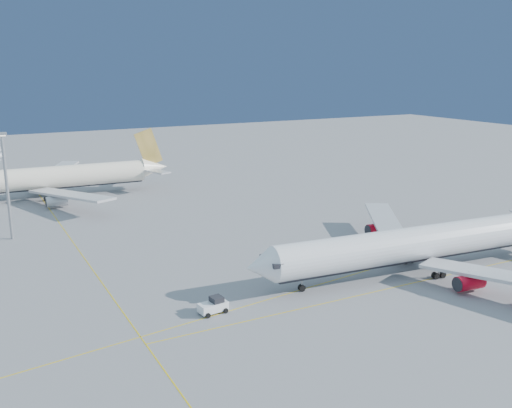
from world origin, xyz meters
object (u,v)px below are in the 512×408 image
(airliner_virgin, at_px, (427,243))
(airliner_etihad, at_px, (47,178))
(pushback_tug, at_px, (214,306))
(light_mast, at_px, (6,177))

(airliner_virgin, relative_size, airliner_etihad, 1.01)
(airliner_etihad, bearing_deg, pushback_tug, -81.22)
(airliner_virgin, distance_m, light_mast, 86.47)
(airliner_etihad, height_order, pushback_tug, airliner_etihad)
(pushback_tug, bearing_deg, airliner_etihad, 89.87)
(pushback_tug, bearing_deg, light_mast, 106.62)
(airliner_virgin, bearing_deg, light_mast, 143.81)
(airliner_virgin, height_order, airliner_etihad, airliner_etihad)
(airliner_etihad, xyz_separation_m, light_mast, (-13.17, -38.06, 8.01))
(airliner_etihad, distance_m, light_mast, 41.06)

